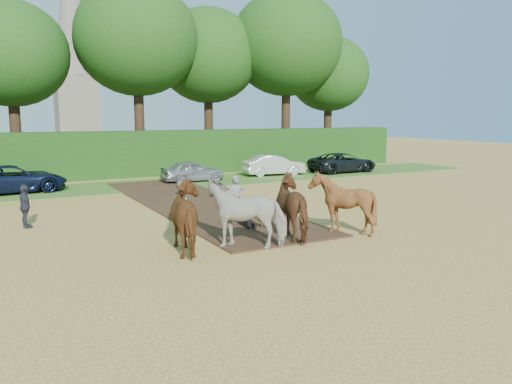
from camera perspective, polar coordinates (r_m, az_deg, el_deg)
name	(u,v)px	position (r m, az deg, el deg)	size (l,w,h in m)	color
ground	(233,240)	(16.22, -2.68, -5.55)	(120.00, 120.00, 0.00)	gold
earth_strip	(196,203)	(23.08, -6.89, -1.24)	(4.50, 17.00, 0.05)	#472D1C
grass_verge	(125,186)	(29.25, -14.70, 0.63)	(50.00, 5.00, 0.03)	#38601E
hedgerow	(107,155)	(33.46, -16.65, 4.10)	(46.00, 1.60, 3.00)	#14380F
spectator_near	(182,205)	(17.61, -8.42, -1.53)	(0.86, 0.67, 1.78)	tan
spectator_far	(25,206)	(19.62, -24.88, -1.50)	(0.92, 0.38, 1.58)	#262833
plough_team	(272,209)	(15.91, 1.80, -1.98)	(7.08, 4.93, 2.10)	brown
parked_cars	(148,173)	(29.62, -12.26, 2.16)	(36.18, 3.25, 1.46)	#B8BCBF
treeline	(65,39)	(36.55, -20.96, 16.00)	(48.70, 10.60, 14.21)	#382616
church	(73,38)	(70.67, -20.19, 16.15)	(5.20, 5.20, 27.00)	slate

